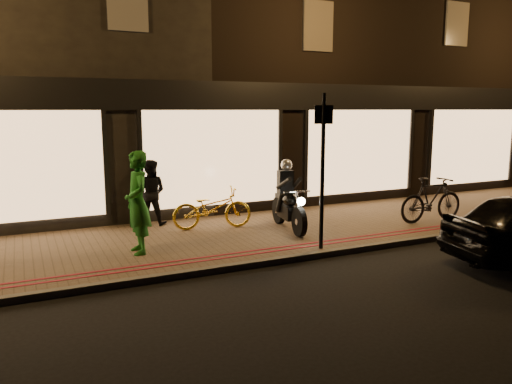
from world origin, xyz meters
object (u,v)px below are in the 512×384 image
Objects in this scene: sign_post at (323,163)px; person_green at (137,203)px; motorcycle at (288,203)px; bicycle_gold at (212,208)px.

person_green is at bearing 159.68° from sign_post.
motorcycle is 1.99m from sign_post.
sign_post is at bearing -141.39° from bicycle_gold.
motorcycle is at bearing 95.05° from person_green.
motorcycle reaches higher than bicycle_gold.
motorcycle is 1.73m from bicycle_gold.
motorcycle is 0.65× the size of sign_post.
sign_post is 1.54× the size of person_green.
bicycle_gold is at bearing 118.78° from sign_post.
person_green is (-1.94, -1.24, 0.50)m from bicycle_gold.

